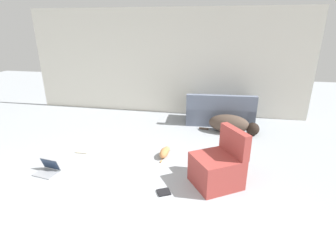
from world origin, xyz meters
name	(u,v)px	position (x,y,z in m)	size (l,w,h in m)	color
ground_plane	(93,219)	(0.00, 0.00, 0.00)	(20.00, 20.00, 0.00)	#999EA3
wall_back	(165,63)	(0.00, 4.52, 1.37)	(7.47, 0.06, 2.74)	silver
couch	(220,112)	(1.52, 3.93, 0.27)	(1.69, 0.92, 0.78)	slate
dog	(232,124)	(1.81, 3.29, 0.20)	(1.36, 0.52, 0.42)	#4C3D33
cat	(165,152)	(0.54, 1.86, 0.08)	(0.17, 0.52, 0.17)	#BC7A47
laptop_open	(48,168)	(-1.24, 0.91, 0.07)	(0.39, 0.35, 0.23)	gray
book_black	(164,192)	(0.77, 0.72, 0.01)	(0.24, 0.23, 0.02)	black
book_cream	(83,151)	(-1.05, 1.72, 0.01)	(0.24, 0.16, 0.02)	beige
side_chair	(219,167)	(1.54, 1.11, 0.30)	(0.90, 0.88, 0.88)	#993833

